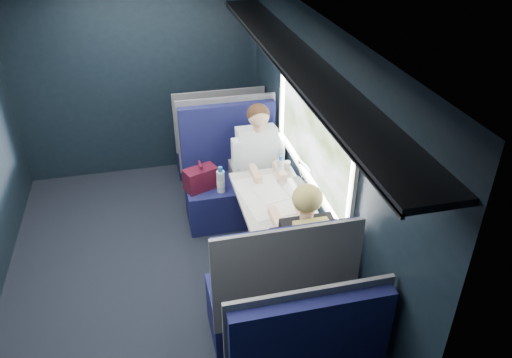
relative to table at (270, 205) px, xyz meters
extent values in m
cube|color=black|center=(-1.03, 0.00, -0.67)|extent=(2.80, 4.20, 0.01)
cube|color=black|center=(0.42, 0.00, 0.49)|extent=(0.10, 4.20, 2.30)
cube|color=black|center=(-1.03, 2.15, 0.49)|extent=(2.80, 0.10, 2.30)
cube|color=silver|center=(-1.03, 0.00, 1.69)|extent=(2.80, 4.20, 0.10)
cube|color=beige|center=(0.35, 0.00, 1.08)|extent=(0.03, 1.84, 0.07)
cube|color=beige|center=(0.35, 0.00, 0.23)|extent=(0.03, 1.84, 0.07)
cube|color=beige|center=(0.35, -0.89, 0.66)|extent=(0.03, 0.07, 0.78)
cube|color=beige|center=(0.35, 0.89, 0.66)|extent=(0.03, 0.07, 0.78)
cube|color=black|center=(0.19, 0.00, 1.32)|extent=(0.36, 4.10, 0.04)
cube|color=black|center=(0.02, 0.00, 1.30)|extent=(0.02, 4.10, 0.03)
cube|color=red|center=(0.35, 0.00, 1.23)|extent=(0.01, 0.10, 0.12)
cylinder|color=#54565E|center=(-0.15, 0.00, -0.31)|extent=(0.08, 0.08, 0.70)
cube|color=beige|center=(0.03, 0.00, 0.06)|extent=(0.62, 1.00, 0.04)
cube|color=#0C0D36|center=(-0.18, 0.78, -0.44)|extent=(1.00, 0.50, 0.45)
cube|color=#0C0D36|center=(-0.18, 1.08, 0.16)|extent=(1.00, 0.10, 0.75)
cube|color=#54565E|center=(-0.18, 1.14, 0.19)|extent=(1.04, 0.03, 0.82)
cube|color=#54565E|center=(-0.18, 0.73, -0.11)|extent=(0.06, 0.40, 0.20)
cube|color=#4B1021|center=(-0.53, 0.75, -0.10)|extent=(0.37, 0.28, 0.23)
cylinder|color=#4B1021|center=(-0.53, 0.75, 0.06)|extent=(0.08, 0.14, 0.03)
cylinder|color=silver|center=(-0.34, 0.65, -0.10)|extent=(0.08, 0.08, 0.23)
cylinder|color=#1760B0|center=(-0.34, 0.65, 0.04)|extent=(0.05, 0.05, 0.05)
cube|color=#0C0D36|center=(-0.18, -0.78, -0.44)|extent=(1.00, 0.50, 0.45)
cube|color=#0C0D36|center=(-0.18, -1.08, 0.16)|extent=(1.00, 0.10, 0.75)
cube|color=#54565E|center=(-0.18, -1.14, 0.19)|extent=(1.04, 0.03, 0.82)
cube|color=#54565E|center=(-0.18, -0.73, -0.11)|extent=(0.06, 0.40, 0.20)
cube|color=#0C0D36|center=(-0.18, 1.88, -0.44)|extent=(1.00, 0.40, 0.45)
cube|color=#0C0D36|center=(-0.18, 1.64, 0.12)|extent=(1.00, 0.10, 0.66)
cube|color=#54565E|center=(-0.18, 1.59, 0.14)|extent=(1.04, 0.03, 0.72)
cube|color=#0C0D36|center=(-0.18, -1.64, 0.12)|extent=(1.00, 0.10, 0.66)
cube|color=#54565E|center=(-0.18, -1.59, 0.14)|extent=(1.04, 0.03, 0.72)
cube|color=black|center=(0.07, 0.64, -0.13)|extent=(0.36, 0.44, 0.16)
cube|color=black|center=(0.07, 0.44, -0.44)|extent=(0.32, 0.12, 0.45)
cube|color=white|center=(0.07, 0.80, 0.12)|extent=(0.40, 0.29, 0.53)
cylinder|color=#D8A88C|center=(0.07, 0.76, 0.40)|extent=(0.10, 0.10, 0.06)
sphere|color=#D8A88C|center=(0.07, 0.74, 0.53)|extent=(0.21, 0.21, 0.21)
sphere|color=#382114|center=(0.07, 0.76, 0.55)|extent=(0.22, 0.22, 0.22)
cube|color=white|center=(-0.15, 0.76, 0.12)|extent=(0.09, 0.12, 0.34)
cube|color=white|center=(0.29, 0.76, 0.12)|extent=(0.09, 0.12, 0.34)
cube|color=black|center=(0.07, -0.64, -0.13)|extent=(0.36, 0.44, 0.16)
cube|color=black|center=(0.07, -0.44, -0.44)|extent=(0.32, 0.12, 0.45)
cube|color=black|center=(0.07, -0.80, 0.12)|extent=(0.40, 0.29, 0.53)
cylinder|color=#D8A88C|center=(0.07, -0.76, 0.40)|extent=(0.10, 0.10, 0.06)
sphere|color=#D8A88C|center=(0.07, -0.74, 0.53)|extent=(0.21, 0.21, 0.21)
sphere|color=tan|center=(0.07, -0.76, 0.55)|extent=(0.22, 0.22, 0.22)
cube|color=black|center=(-0.15, -0.76, 0.12)|extent=(0.09, 0.12, 0.34)
cube|color=black|center=(0.29, -0.76, 0.12)|extent=(0.09, 0.12, 0.34)
cube|color=tan|center=(0.07, -0.86, 0.24)|extent=(0.26, 0.07, 0.36)
cube|color=white|center=(-0.01, 0.03, 0.08)|extent=(0.56, 0.74, 0.01)
cube|color=silver|center=(0.26, 0.11, 0.08)|extent=(0.28, 0.34, 0.01)
cube|color=silver|center=(0.37, 0.11, 0.20)|extent=(0.06, 0.31, 0.21)
cube|color=black|center=(0.36, 0.11, 0.20)|extent=(0.05, 0.27, 0.17)
cylinder|color=silver|center=(0.18, 0.33, 0.17)|extent=(0.06, 0.06, 0.18)
cylinder|color=#1760B0|center=(0.18, 0.33, 0.27)|extent=(0.04, 0.04, 0.04)
cylinder|color=white|center=(0.28, 0.44, 0.12)|extent=(0.07, 0.07, 0.09)
camera|label=1|loc=(-0.97, -3.56, 2.52)|focal=35.00mm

